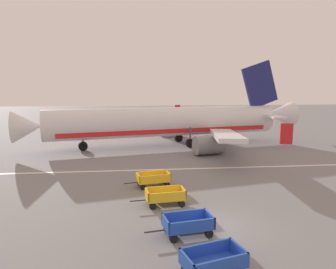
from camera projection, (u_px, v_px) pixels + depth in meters
name	position (u px, v px, depth m)	size (l,w,h in m)	color
ground_plane	(216.00, 227.00, 16.80)	(220.00, 220.00, 0.00)	slate
apron_stripe	(183.00, 169.00, 28.63)	(120.00, 0.36, 0.01)	silver
airplane	(174.00, 122.00, 39.85)	(37.45, 30.27, 11.34)	silver
baggage_cart_second_in_row	(213.00, 261.00, 12.41)	(3.62, 2.02, 1.07)	#234CB2
baggage_cart_third_in_row	(188.00, 224.00, 15.78)	(3.62, 1.80, 1.07)	#234CB2
baggage_cart_fourth_in_row	(165.00, 196.00, 19.83)	(3.61, 1.69, 1.07)	gold
baggage_cart_far_end	(153.00, 179.00, 23.53)	(3.63, 1.88, 1.07)	gold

